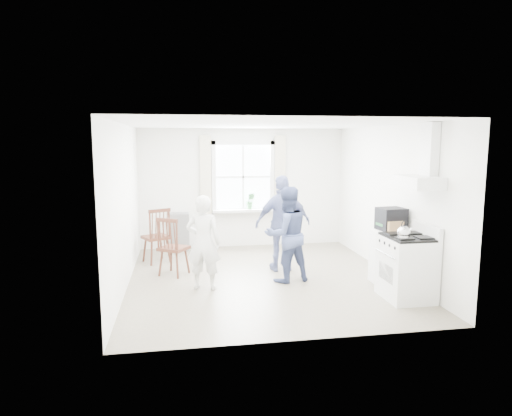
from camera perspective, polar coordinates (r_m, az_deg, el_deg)
The scene contains 15 objects.
room_shell at distance 7.62m, azimuth 0.95°, elevation 0.62°, with size 4.62×5.12×2.64m.
window_assembly at distance 10.01m, azimuth -1.60°, elevation 3.40°, with size 1.88×0.24×1.70m.
range_hood at distance 7.00m, azimuth 20.05°, elevation 4.37°, with size 0.45×0.76×0.94m.
shelf_unit at distance 9.95m, azimuth -9.51°, elevation -2.93°, with size 0.40×0.30×0.80m, color slate.
gas_stove at distance 7.15m, azimuth 18.35°, elevation -7.00°, with size 0.68×0.76×1.12m.
kettle at distance 6.81m, azimuth 17.99°, elevation -2.95°, with size 0.19×0.19×0.26m.
low_cabinet at distance 7.79m, azimuth 16.39°, elevation -5.92°, with size 0.50×0.55×0.90m, color white.
stereo_stack at distance 7.69m, azimuth 16.54°, elevation -1.32°, with size 0.44×0.40×0.36m.
cardboard_box at distance 7.57m, azimuth 16.77°, elevation -2.19°, with size 0.27×0.19×0.17m, color tan.
windsor_chair_a at distance 8.88m, azimuth -12.11°, elevation -2.67°, with size 0.60×0.60×1.08m.
windsor_chair_b at distance 7.99m, azimuth -10.73°, elevation -4.01°, with size 0.60×0.60×1.04m.
person_left at distance 7.21m, azimuth -6.58°, elevation -4.31°, with size 0.55×0.55×1.50m, color silver.
person_mid at distance 7.58m, azimuth 3.84°, elevation -3.30°, with size 0.77×0.77×1.59m, color #414D79.
person_right at distance 8.20m, azimuth 3.38°, elevation -1.93°, with size 1.01×1.01×1.73m, color navy.
potted_plant at distance 9.99m, azimuth -0.70°, elevation 0.89°, with size 0.20×0.20×0.36m, color #316F36.
Camera 1 is at (-1.38, -7.43, 2.32)m, focal length 32.00 mm.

